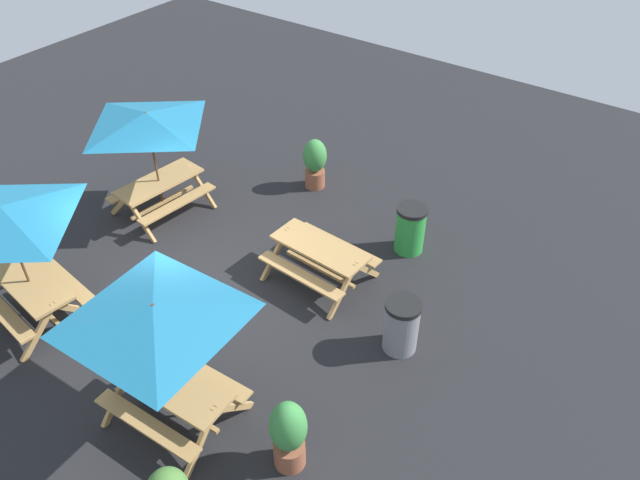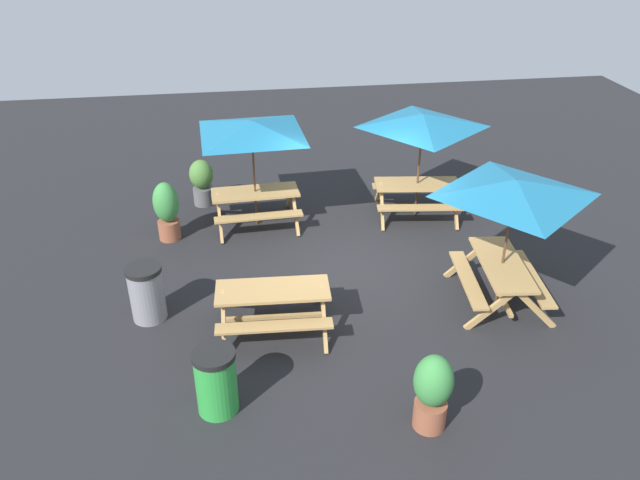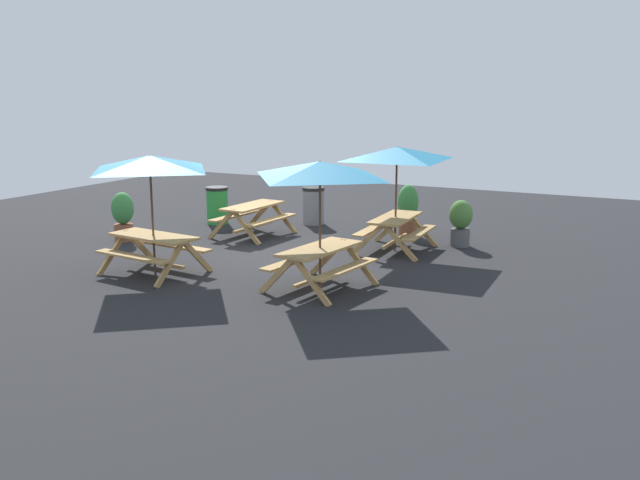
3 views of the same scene
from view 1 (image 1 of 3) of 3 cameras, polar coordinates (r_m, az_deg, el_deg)
The scene contains 9 objects.
ground_plane at distance 11.50m, azimuth -12.08°, elevation -4.84°, with size 24.00×24.00×0.00m, color #232326.
picnic_table_0 at distance 11.19m, azimuth 0.00°, elevation -1.35°, with size 1.87×1.62×0.81m.
picnic_table_1 at distance 8.28m, azimuth -14.70°, elevation -7.26°, with size 2.83×2.83×2.34m.
picnic_table_2 at distance 10.73m, azimuth -26.82°, elevation 1.44°, with size 2.24×2.24×2.34m.
picnic_table_3 at distance 12.56m, azimuth -15.44°, elevation 9.93°, with size 2.21×2.21×2.34m.
trash_bin_green at distance 12.01m, azimuth 8.25°, elevation 1.01°, with size 0.59×0.59×0.98m.
trash_bin_gray at distance 10.11m, azimuth 7.44°, elevation -7.75°, with size 0.59×0.59×0.98m.
potted_plant_0 at distance 8.60m, azimuth -2.90°, elevation -17.27°, with size 0.51×0.51×1.24m.
potted_plant_1 at distance 13.63m, azimuth -0.47°, elevation 7.15°, with size 0.52×0.52×1.15m.
Camera 1 is at (6.67, -5.19, 7.80)m, focal length 35.00 mm.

